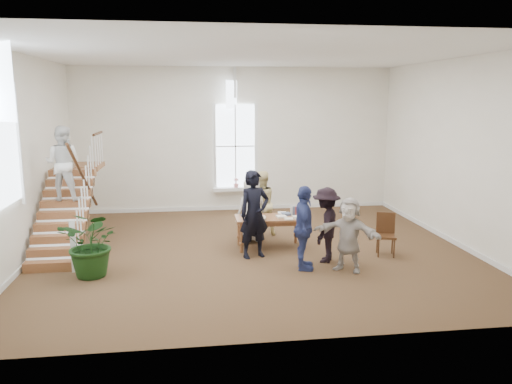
{
  "coord_description": "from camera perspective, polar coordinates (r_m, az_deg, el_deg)",
  "views": [
    {
      "loc": [
        -1.45,
        -11.22,
        3.54
      ],
      "look_at": [
        0.11,
        0.4,
        1.33
      ],
      "focal_mm": 35.0,
      "sensor_mm": 36.0,
      "label": 1
    }
  ],
  "objects": [
    {
      "name": "room_shell",
      "position": [
        15.99,
        -2.31,
        -0.66
      ],
      "size": [
        10.49,
        10.0,
        10.0
      ],
      "color": "silver",
      "rests_on": "ground"
    },
    {
      "name": "woman_cluster_c",
      "position": [
        10.49,
        10.52,
        -4.79
      ],
      "size": [
        1.43,
        1.23,
        1.55
      ],
      "primitive_type": "imported",
      "rotation": [
        0.0,
        0.0,
        5.64
      ],
      "color": "beige",
      "rests_on": "ground"
    },
    {
      "name": "floor_plant",
      "position": [
        10.53,
        -18.12,
        -5.6
      ],
      "size": [
        1.53,
        1.43,
        1.38
      ],
      "primitive_type": "imported",
      "rotation": [
        0.0,
        0.0,
        -0.34
      ],
      "color": "#143410",
      "rests_on": "ground"
    },
    {
      "name": "person_yellow",
      "position": [
        12.91,
        0.55,
        -1.34
      ],
      "size": [
        1.01,
        0.9,
        1.71
      ],
      "primitive_type": "imported",
      "rotation": [
        0.0,
        0.0,
        3.52
      ],
      "color": "beige",
      "rests_on": "ground"
    },
    {
      "name": "woman_cluster_a",
      "position": [
        10.41,
        5.48,
        -4.13
      ],
      "size": [
        0.62,
        1.1,
        1.78
      ],
      "primitive_type": "imported",
      "rotation": [
        0.0,
        0.0,
        1.38
      ],
      "color": "navy",
      "rests_on": "ground"
    },
    {
      "name": "police_officer",
      "position": [
        11.14,
        -0.2,
        -2.56
      ],
      "size": [
        0.84,
        0.69,
        1.98
      ],
      "primitive_type": "imported",
      "rotation": [
        0.0,
        0.0,
        0.34
      ],
      "color": "black",
      "rests_on": "ground"
    },
    {
      "name": "ground",
      "position": [
        11.86,
        -0.29,
        -6.7
      ],
      "size": [
        10.0,
        10.0,
        0.0
      ],
      "primitive_type": "plane",
      "color": "#4C371E",
      "rests_on": "ground"
    },
    {
      "name": "elderly_woman",
      "position": [
        12.4,
        -0.49,
        -2.04
      ],
      "size": [
        0.91,
        0.74,
        1.62
      ],
      "primitive_type": "imported",
      "rotation": [
        0.0,
        0.0,
        3.46
      ],
      "color": "beige",
      "rests_on": "ground"
    },
    {
      "name": "side_chair",
      "position": [
        11.81,
        14.61,
        -4.39
      ],
      "size": [
        0.52,
        0.52,
        0.97
      ],
      "rotation": [
        0.0,
        0.0,
        -0.28
      ],
      "color": "#3B2210",
      "rests_on": "ground"
    },
    {
      "name": "library_table",
      "position": [
        11.9,
        1.53,
        -3.26
      ],
      "size": [
        1.62,
        0.83,
        0.82
      ],
      "rotation": [
        0.0,
        0.0,
        -0.01
      ],
      "color": "brown",
      "rests_on": "ground"
    },
    {
      "name": "woman_cluster_b",
      "position": [
        10.99,
        7.99,
        -3.74
      ],
      "size": [
        1.03,
        1.23,
        1.65
      ],
      "primitive_type": "imported",
      "rotation": [
        0.0,
        0.0,
        4.24
      ],
      "color": "black",
      "rests_on": "ground"
    },
    {
      "name": "staircase",
      "position": [
        12.47,
        -20.98,
        1.1
      ],
      "size": [
        1.1,
        4.1,
        2.92
      ],
      "color": "brown",
      "rests_on": "ground"
    }
  ]
}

